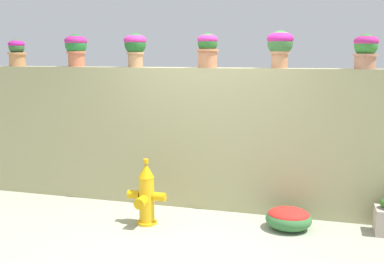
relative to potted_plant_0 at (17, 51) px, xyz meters
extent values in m
plane|color=#9BA08A|center=(2.87, -0.91, -2.08)|extent=(24.00, 24.00, 0.00)
cube|color=tan|center=(2.87, 0.00, -1.15)|extent=(6.49, 0.29, 1.87)
cylinder|color=#BF814F|center=(0.00, 0.00, -0.12)|extent=(0.23, 0.23, 0.20)
cylinder|color=#BF814F|center=(0.00, 0.00, -0.03)|extent=(0.27, 0.27, 0.03)
sphere|color=#356431|center=(0.00, 0.00, 0.06)|extent=(0.22, 0.22, 0.22)
ellipsoid|color=#AD1C84|center=(0.00, 0.00, 0.10)|extent=(0.23, 0.23, 0.12)
cylinder|color=#C16B4B|center=(0.94, 0.04, -0.11)|extent=(0.23, 0.23, 0.21)
cylinder|color=#C16B4B|center=(0.94, 0.04, -0.02)|extent=(0.27, 0.27, 0.03)
sphere|color=#247231|center=(0.94, 0.04, 0.08)|extent=(0.30, 0.30, 0.30)
ellipsoid|color=#AE267A|center=(0.94, 0.04, 0.14)|extent=(0.31, 0.31, 0.16)
cylinder|color=#AE7C53|center=(1.86, -0.01, -0.12)|extent=(0.20, 0.20, 0.20)
cylinder|color=#AE7C53|center=(1.86, -0.01, -0.03)|extent=(0.23, 0.23, 0.03)
sphere|color=#1D5722|center=(1.86, -0.01, 0.09)|extent=(0.29, 0.29, 0.29)
ellipsoid|color=#B3267A|center=(1.86, -0.01, 0.14)|extent=(0.30, 0.30, 0.16)
cylinder|color=#AE6C4A|center=(2.86, -0.02, -0.10)|extent=(0.24, 0.24, 0.24)
cylinder|color=#AE6C4A|center=(2.86, -0.02, 0.00)|extent=(0.29, 0.29, 0.03)
sphere|color=#245D24|center=(2.86, -0.02, 0.09)|extent=(0.25, 0.25, 0.25)
ellipsoid|color=#AF267C|center=(2.86, -0.02, 0.14)|extent=(0.27, 0.27, 0.14)
cylinder|color=#B67853|center=(3.77, 0.00, -0.12)|extent=(0.20, 0.20, 0.20)
cylinder|color=#B67853|center=(3.77, 0.00, -0.03)|extent=(0.24, 0.24, 0.03)
sphere|color=#346332|center=(3.77, 0.00, 0.09)|extent=(0.31, 0.31, 0.31)
ellipsoid|color=#B21D7D|center=(3.77, 0.00, 0.14)|extent=(0.33, 0.33, 0.17)
cylinder|color=tan|center=(4.76, -0.02, -0.13)|extent=(0.24, 0.24, 0.18)
cylinder|color=tan|center=(4.76, -0.02, -0.06)|extent=(0.28, 0.28, 0.03)
sphere|color=#347E30|center=(4.76, -0.02, 0.05)|extent=(0.27, 0.27, 0.27)
ellipsoid|color=#B7267A|center=(4.76, -0.02, 0.10)|extent=(0.28, 0.28, 0.15)
cylinder|color=#EEAE17|center=(2.31, -0.82, -2.07)|extent=(0.25, 0.25, 0.03)
cylinder|color=#EEAE17|center=(2.31, -0.82, -1.79)|extent=(0.18, 0.18, 0.58)
cone|color=#E2A20D|center=(2.31, -0.82, -1.42)|extent=(0.19, 0.19, 0.18)
cylinder|color=#E2A20D|center=(2.31, -0.82, -1.30)|extent=(0.06, 0.06, 0.05)
cylinder|color=#E2A20D|center=(2.14, -0.82, -1.73)|extent=(0.15, 0.10, 0.10)
cylinder|color=#E2A20D|center=(2.47, -0.82, -1.73)|extent=(0.15, 0.10, 0.10)
cylinder|color=#E2A20D|center=(2.31, -1.00, -1.76)|extent=(0.13, 0.16, 0.13)
ellipsoid|color=#38723C|center=(3.98, -0.54, -1.96)|extent=(0.54, 0.49, 0.27)
ellipsoid|color=red|center=(3.98, -0.54, -1.90)|extent=(0.49, 0.43, 0.15)
camera|label=1|loc=(4.25, -5.73, -0.06)|focal=42.35mm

